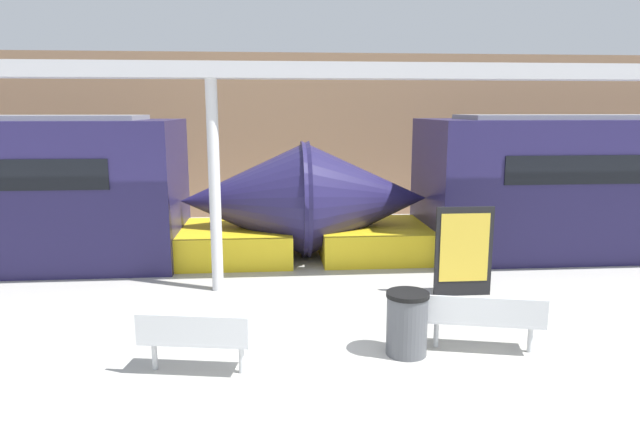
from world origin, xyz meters
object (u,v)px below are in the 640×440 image
at_px(trash_bin, 407,323).
at_px(support_column_near, 215,188).
at_px(bench_far, 485,317).
at_px(bench_near, 195,337).
at_px(poster_board, 464,251).

distance_m(trash_bin, support_column_near, 4.47).
bearing_deg(bench_far, trash_bin, -167.24).
xyz_separation_m(bench_near, trash_bin, (2.82, 0.36, -0.05)).
relative_size(bench_near, bench_far, 0.89).
xyz_separation_m(bench_near, poster_board, (4.41, 2.76, 0.33)).
height_order(bench_near, bench_far, same).
bearing_deg(support_column_near, bench_far, -38.39).
relative_size(bench_near, poster_board, 0.91).
bearing_deg(trash_bin, bench_near, -172.65).
bearing_deg(bench_far, bench_near, -161.47).
distance_m(bench_near, bench_far, 3.92).
height_order(bench_near, support_column_near, support_column_near).
bearing_deg(poster_board, bench_far, -101.94).
distance_m(poster_board, support_column_near, 4.63).
height_order(poster_board, support_column_near, support_column_near).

